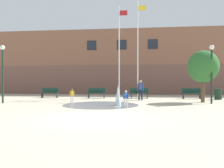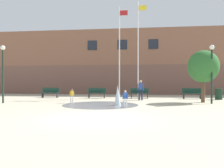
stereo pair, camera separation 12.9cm
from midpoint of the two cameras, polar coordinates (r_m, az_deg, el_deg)
name	(u,v)px [view 2 (the right image)]	position (r m, az deg, el deg)	size (l,w,h in m)	color
ground_plane	(94,118)	(9.10, -4.36, -8.77)	(100.00, 100.00, 0.00)	#BCB299
library_building	(124,64)	(28.12, 3.27, 5.35)	(36.00, 6.05, 7.58)	brown
splash_fountain	(109,100)	(13.78, -0.42, -4.14)	(4.83, 4.83, 1.28)	gray
park_bench_far_left	(50,92)	(20.91, -15.65, -2.14)	(1.60, 0.44, 0.91)	#28282D
park_bench_left_of_flagpoles	(97,93)	(19.74, -3.80, -2.28)	(1.60, 0.44, 0.91)	#28282D
park_bench_center	(139,93)	(19.40, 7.36, -2.34)	(1.60, 0.44, 0.91)	#28282D
park_bench_far_right	(192,93)	(20.06, 20.32, -2.28)	(1.60, 0.44, 0.91)	#28282D
child_running	(72,95)	(15.28, -10.20, -2.77)	(0.31, 0.24, 0.99)	silver
adult_near_bench	(141,89)	(17.46, 7.68, -1.18)	(0.50, 0.35, 1.59)	#1E233D
child_in_fountain	(125,97)	(12.56, 3.77, -3.51)	(0.31, 0.24, 0.99)	silver
flagpole_left	(120,49)	(20.23, 2.21, 9.04)	(0.80, 0.10, 8.38)	silver
flagpole_right	(138,47)	(20.20, 7.10, 9.61)	(0.80, 0.10, 8.77)	silver
lamp_post_left_lane	(3,66)	(16.86, -26.42, 4.35)	(0.32, 0.32, 3.99)	#192D23
lamp_post_right_lane	(212,65)	(16.10, 24.82, 4.44)	(0.32, 0.32, 3.94)	#192D23
trash_can	(219,94)	(19.99, 26.26, -2.40)	(0.56, 0.56, 0.90)	#193323
street_tree_near_building	(203,67)	(16.87, 22.92, 4.18)	(2.16, 2.16, 3.70)	brown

